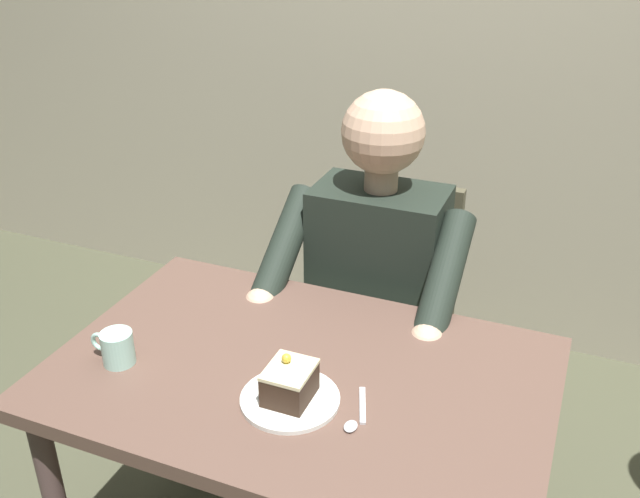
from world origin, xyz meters
TOP-DOWN VIEW (x-y plane):
  - dining_table at (0.00, 0.00)m, footprint 1.08×0.70m
  - chair at (0.00, -0.64)m, footprint 0.42×0.42m
  - seated_person at (-0.00, -0.47)m, footprint 0.53×0.58m
  - dessert_plate at (-0.02, 0.10)m, footprint 0.20×0.20m
  - cake_slice at (-0.02, 0.10)m, footprint 0.09×0.11m
  - coffee_cup at (0.38, 0.13)m, footprint 0.11×0.07m
  - dessert_spoon at (-0.17, 0.10)m, footprint 0.05×0.14m

SIDE VIEW (x-z plane):
  - chair at x=0.00m, z-range 0.04..0.93m
  - seated_person at x=0.00m, z-range 0.03..1.24m
  - dining_table at x=0.00m, z-range 0.27..1.00m
  - dessert_spoon at x=-0.17m, z-range 0.73..0.74m
  - dessert_plate at x=-0.02m, z-range 0.73..0.74m
  - coffee_cup at x=0.38m, z-range 0.73..0.81m
  - cake_slice at x=-0.02m, z-range 0.73..0.82m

